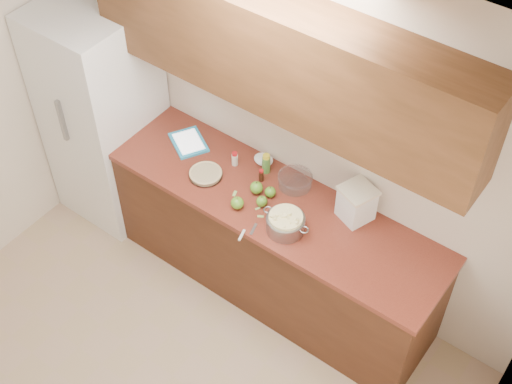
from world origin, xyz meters
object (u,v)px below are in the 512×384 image
Objects in this scene: colander at (286,223)px; tablet at (189,142)px; pie at (206,174)px; flour_canister at (357,203)px.

tablet is (-1.01, 0.24, -0.05)m from colander.
pie is 0.35m from tablet.
tablet is (-1.30, -0.11, -0.12)m from flour_canister.
pie is 0.69× the size of colander.
pie is 0.90× the size of flour_canister.
flour_canister reaches higher than pie.
colander is (0.70, -0.07, 0.04)m from pie.
colander is 1.04m from tablet.
flour_canister is (0.30, 0.36, 0.07)m from colander.
tablet is (-0.30, 0.18, -0.01)m from pie.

